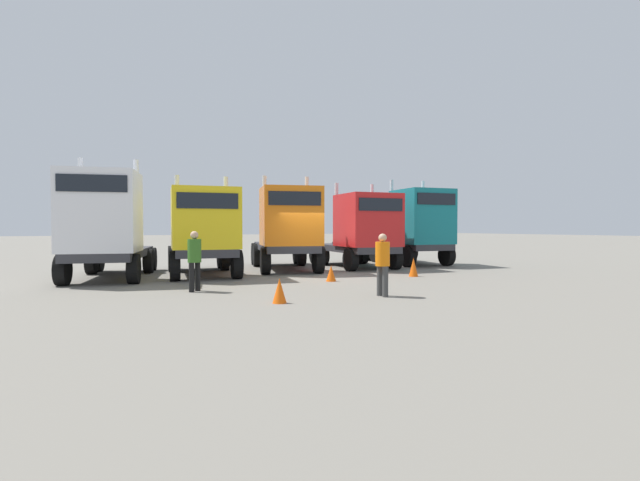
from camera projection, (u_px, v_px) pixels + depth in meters
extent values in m
plane|color=slate|center=(311.00, 275.00, 18.45)|extent=(200.00, 200.00, 0.00)
cube|color=#333338|center=(113.00, 253.00, 17.67)|extent=(3.57, 6.43, 0.30)
cube|color=white|center=(101.00, 212.00, 15.79)|extent=(2.88, 2.82, 2.78)
cube|color=black|center=(92.00, 183.00, 14.62)|extent=(2.05, 0.53, 0.55)
cylinder|color=silver|center=(136.00, 205.00, 17.27)|extent=(0.22, 0.22, 3.38)
cylinder|color=silver|center=(81.00, 204.00, 16.83)|extent=(0.22, 0.22, 3.38)
cylinder|color=#333338|center=(120.00, 246.00, 18.96)|extent=(1.33, 1.33, 0.12)
cylinder|color=black|center=(134.00, 269.00, 15.65)|extent=(0.58, 1.07, 1.02)
cylinder|color=black|center=(63.00, 270.00, 15.15)|extent=(0.58, 1.07, 1.02)
cylinder|color=black|center=(148.00, 261.00, 19.34)|extent=(0.58, 1.07, 1.02)
cylinder|color=black|center=(92.00, 262.00, 18.83)|extent=(0.58, 1.07, 1.02)
cylinder|color=black|center=(152.00, 259.00, 20.41)|extent=(0.58, 1.07, 1.02)
cylinder|color=black|center=(98.00, 260.00, 19.90)|extent=(0.58, 1.07, 1.02)
cube|color=#333338|center=(202.00, 250.00, 18.88)|extent=(3.00, 6.10, 0.30)
cube|color=yellow|center=(205.00, 218.00, 17.19)|extent=(2.71, 2.67, 2.24)
cube|color=black|center=(208.00, 201.00, 16.04)|extent=(2.08, 0.33, 0.55)
cylinder|color=silver|center=(226.00, 212.00, 18.75)|extent=(0.20, 0.20, 2.84)
cylinder|color=silver|center=(177.00, 211.00, 18.13)|extent=(0.20, 0.20, 2.84)
cylinder|color=#333338|center=(199.00, 244.00, 20.09)|extent=(1.24, 1.24, 0.12)
cylinder|color=black|center=(237.00, 264.00, 17.14)|extent=(0.50, 1.12, 1.08)
cylinder|color=black|center=(175.00, 266.00, 16.43)|extent=(0.50, 1.12, 1.08)
cylinder|color=black|center=(225.00, 258.00, 20.50)|extent=(0.50, 1.12, 1.08)
cylinder|color=black|center=(173.00, 259.00, 19.78)|extent=(0.50, 1.12, 1.08)
cylinder|color=black|center=(222.00, 257.00, 21.54)|extent=(0.50, 1.12, 1.08)
cylinder|color=black|center=(172.00, 258.00, 20.82)|extent=(0.50, 1.12, 1.08)
cube|color=#333338|center=(284.00, 247.00, 21.25)|extent=(3.67, 6.58, 0.30)
cube|color=orange|center=(290.00, 216.00, 19.27)|extent=(2.88, 2.76, 2.42)
cube|color=black|center=(295.00, 198.00, 18.14)|extent=(2.05, 0.56, 0.55)
cylinder|color=silver|center=(307.00, 210.00, 20.70)|extent=(0.22, 0.22, 3.02)
cylinder|color=silver|center=(265.00, 210.00, 20.29)|extent=(0.22, 0.22, 3.02)
cylinder|color=#333338|center=(280.00, 241.00, 22.58)|extent=(1.34, 1.34, 0.12)
cylinder|color=black|center=(318.00, 260.00, 19.15)|extent=(0.61, 1.16, 1.11)
cylinder|color=black|center=(265.00, 261.00, 18.67)|extent=(0.61, 1.16, 1.11)
cylinder|color=black|center=(301.00, 255.00, 22.99)|extent=(0.61, 1.16, 1.11)
cylinder|color=black|center=(257.00, 255.00, 22.50)|extent=(0.61, 1.16, 1.11)
cylinder|color=black|center=(298.00, 253.00, 24.06)|extent=(0.61, 1.16, 1.11)
cylinder|color=black|center=(255.00, 254.00, 23.58)|extent=(0.61, 1.16, 1.11)
cube|color=#333338|center=(353.00, 248.00, 22.49)|extent=(2.78, 5.85, 0.30)
cube|color=red|center=(368.00, 220.00, 20.98)|extent=(2.65, 2.73, 2.37)
cube|color=black|center=(381.00, 205.00, 19.78)|extent=(2.09, 0.26, 0.55)
cylinder|color=silver|center=(372.00, 215.00, 22.61)|extent=(0.20, 0.20, 2.97)
cylinder|color=silver|center=(336.00, 214.00, 21.93)|extent=(0.20, 0.20, 2.97)
cylinder|color=#333338|center=(343.00, 243.00, 23.65)|extent=(1.21, 1.21, 0.12)
cylinder|color=black|center=(395.00, 258.00, 20.91)|extent=(0.45, 1.03, 1.00)
cylinder|color=black|center=(351.00, 260.00, 20.13)|extent=(0.45, 1.03, 1.00)
cylinder|color=black|center=(362.00, 254.00, 24.04)|extent=(0.45, 1.03, 1.00)
cylinder|color=black|center=(323.00, 255.00, 23.25)|extent=(0.45, 1.03, 1.00)
cylinder|color=black|center=(353.00, 253.00, 25.07)|extent=(0.45, 1.03, 1.00)
cylinder|color=black|center=(315.00, 254.00, 24.28)|extent=(0.45, 1.03, 1.00)
cube|color=#333338|center=(405.00, 246.00, 24.58)|extent=(2.87, 5.93, 0.30)
cube|color=#14727A|center=(422.00, 217.00, 23.02)|extent=(2.68, 2.76, 2.70)
cube|color=black|center=(437.00, 199.00, 21.81)|extent=(2.09, 0.29, 0.55)
cylinder|color=silver|center=(423.00, 212.00, 24.65)|extent=(0.20, 0.20, 3.30)
cylinder|color=silver|center=(392.00, 212.00, 24.00)|extent=(0.20, 0.20, 3.30)
cylinder|color=#333338|center=(394.00, 241.00, 25.75)|extent=(1.22, 1.22, 0.12)
cylinder|color=black|center=(447.00, 255.00, 22.94)|extent=(0.47, 1.07, 1.04)
cylinder|color=black|center=(408.00, 256.00, 22.19)|extent=(0.47, 1.07, 1.04)
cylinder|color=black|center=(411.00, 252.00, 26.15)|extent=(0.47, 1.07, 1.04)
cylinder|color=black|center=(376.00, 253.00, 25.39)|extent=(0.47, 1.07, 1.04)
cylinder|color=black|center=(401.00, 251.00, 27.18)|extent=(0.47, 1.07, 1.04)
cylinder|color=black|center=(367.00, 252.00, 26.42)|extent=(0.47, 1.07, 1.04)
cylinder|color=#3D3D3D|center=(385.00, 282.00, 12.67)|extent=(0.16, 0.16, 0.85)
cylinder|color=#3D3D3D|center=(380.00, 281.00, 12.92)|extent=(0.16, 0.16, 0.85)
cylinder|color=orange|center=(383.00, 254.00, 12.77)|extent=(0.40, 0.40, 0.67)
sphere|color=tan|center=(383.00, 238.00, 12.76)|extent=(0.23, 0.23, 0.23)
cylinder|color=black|center=(192.00, 277.00, 13.62)|extent=(0.23, 0.23, 0.88)
cylinder|color=black|center=(198.00, 276.00, 13.87)|extent=(0.23, 0.23, 0.88)
cylinder|color=#2F621E|center=(194.00, 251.00, 13.72)|extent=(0.56, 0.56, 0.69)
sphere|color=tan|center=(194.00, 235.00, 13.71)|extent=(0.24, 0.24, 0.24)
cone|color=#F2590C|center=(279.00, 291.00, 11.65)|extent=(0.36, 0.36, 0.63)
cone|color=#F2590C|center=(331.00, 273.00, 16.35)|extent=(0.36, 0.36, 0.57)
cone|color=#F2590C|center=(413.00, 267.00, 17.94)|extent=(0.36, 0.36, 0.72)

